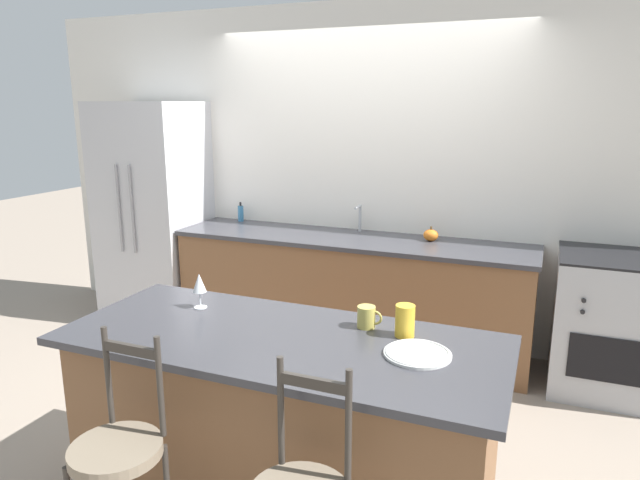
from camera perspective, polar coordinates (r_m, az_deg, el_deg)
The scene contains 14 objects.
ground_plane at distance 4.42m, azimuth 1.29°, elevation -12.26°, with size 18.00×18.00×0.00m, color gray.
wall_back at distance 4.69m, azimuth 4.52°, elevation 6.47°, with size 6.00×0.07×2.70m.
back_counter at distance 4.58m, azimuth 3.05°, elevation -5.19°, with size 2.81×0.70×0.90m.
sink_faucet at distance 4.62m, azimuth 3.97°, elevation 2.50°, with size 0.02×0.13×0.22m.
kitchen_island at distance 2.77m, azimuth -3.83°, elevation -18.25°, with size 1.98×0.83×0.91m.
refrigerator at distance 5.30m, azimuth -16.24°, elevation 2.60°, with size 0.84×0.72×1.94m.
oven_range at distance 4.35m, azimuth 27.06°, elevation -7.47°, with size 0.72×0.70×0.95m.
bar_stool_near at distance 2.46m, azimuth -19.39°, elevation -21.11°, with size 0.35×0.35×1.08m.
dinner_plate at distance 2.41m, azimuth 9.73°, elevation -11.11°, with size 0.28×0.28×0.02m.
wine_glass at distance 2.92m, azimuth -11.98°, elevation -4.31°, with size 0.07×0.07×0.18m.
coffee_mug at distance 2.65m, azimuth 4.71°, elevation -7.68°, with size 0.12×0.08×0.10m.
tumbler_cup at distance 2.56m, azimuth 8.49°, elevation -8.00°, with size 0.09×0.09×0.14m.
pumpkin_decoration at distance 4.40m, azimuth 11.03°, elevation 0.48°, with size 0.11×0.11×0.11m.
soap_bottle at distance 5.10m, azimuth -7.93°, elevation 2.67°, with size 0.05×0.05×0.17m.
Camera 1 is at (1.41, -3.72, 1.91)m, focal length 32.00 mm.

